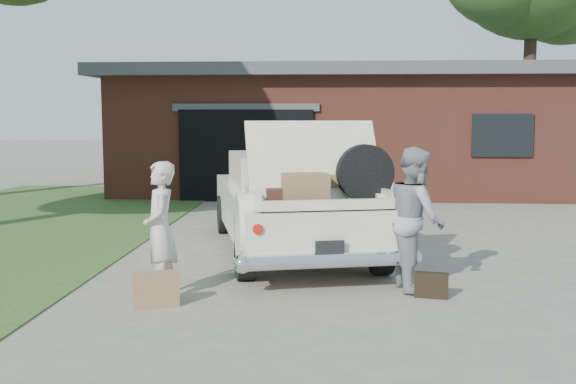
{
  "coord_description": "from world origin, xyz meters",
  "views": [
    {
      "loc": [
        0.57,
        -7.98,
        2.1
      ],
      "look_at": [
        0.0,
        0.6,
        1.1
      ],
      "focal_mm": 42.0,
      "sensor_mm": 36.0,
      "label": 1
    }
  ],
  "objects": [
    {
      "name": "sedan",
      "position": [
        -0.05,
        2.18,
        0.77
      ],
      "size": [
        3.17,
        5.54,
        2.01
      ],
      "rotation": [
        0.0,
        0.0,
        0.24
      ],
      "color": "silver",
      "rests_on": "ground"
    },
    {
      "name": "suitcase_left",
      "position": [
        -1.35,
        -0.92,
        0.19
      ],
      "size": [
        0.52,
        0.32,
        0.39
      ],
      "primitive_type": "cube",
      "rotation": [
        0.0,
        0.0,
        0.35
      ],
      "color": "#98714D",
      "rests_on": "ground"
    },
    {
      "name": "house",
      "position": [
        0.98,
        11.47,
        1.67
      ],
      "size": [
        12.8,
        7.8,
        3.3
      ],
      "color": "brown",
      "rests_on": "ground"
    },
    {
      "name": "suitcase_right",
      "position": [
        1.71,
        -0.35,
        0.15
      ],
      "size": [
        0.39,
        0.19,
        0.29
      ],
      "primitive_type": "cube",
      "rotation": [
        0.0,
        0.0,
        -0.2
      ],
      "color": "black",
      "rests_on": "ground"
    },
    {
      "name": "woman_right",
      "position": [
        1.56,
        0.07,
        0.86
      ],
      "size": [
        0.8,
        0.95,
        1.72
      ],
      "primitive_type": "imported",
      "rotation": [
        0.0,
        0.0,
        1.77
      ],
      "color": "gray",
      "rests_on": "ground"
    },
    {
      "name": "woman_left",
      "position": [
        -1.39,
        -0.52,
        0.78
      ],
      "size": [
        0.53,
        0.66,
        1.57
      ],
      "primitive_type": "imported",
      "rotation": [
        0.0,
        0.0,
        -1.27
      ],
      "color": "beige",
      "rests_on": "ground"
    },
    {
      "name": "ground",
      "position": [
        0.0,
        0.0,
        0.0
      ],
      "size": [
        90.0,
        90.0,
        0.0
      ],
      "primitive_type": "plane",
      "color": "gray",
      "rests_on": "ground"
    }
  ]
}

